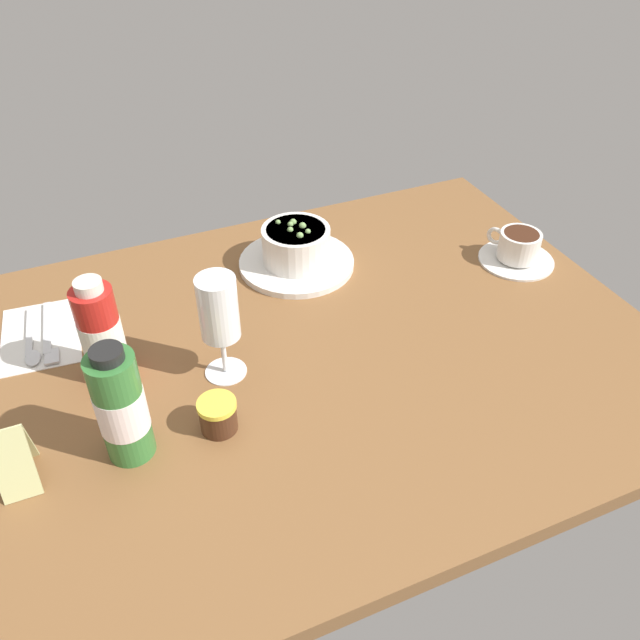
% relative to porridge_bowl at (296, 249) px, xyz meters
% --- Properties ---
extents(ground_plane, '(1.10, 0.84, 0.03)m').
position_rel_porridge_bowl_xyz_m(ground_plane, '(0.06, 0.23, -0.05)').
color(ground_plane, brown).
extents(porridge_bowl, '(0.22, 0.22, 0.09)m').
position_rel_porridge_bowl_xyz_m(porridge_bowl, '(0.00, 0.00, 0.00)').
color(porridge_bowl, silver).
rests_on(porridge_bowl, ground_plane).
extents(cutlery_setting, '(0.14, 0.19, 0.01)m').
position_rel_porridge_bowl_xyz_m(cutlery_setting, '(0.47, 0.03, -0.03)').
color(cutlery_setting, silver).
rests_on(cutlery_setting, ground_plane).
extents(coffee_cup, '(0.14, 0.14, 0.06)m').
position_rel_porridge_bowl_xyz_m(coffee_cup, '(-0.39, 0.15, -0.01)').
color(coffee_cup, silver).
rests_on(coffee_cup, ground_plane).
extents(wine_glass, '(0.06, 0.06, 0.18)m').
position_rel_porridge_bowl_xyz_m(wine_glass, '(0.21, 0.23, 0.08)').
color(wine_glass, white).
rests_on(wine_glass, ground_plane).
extents(jam_jar, '(0.05, 0.05, 0.05)m').
position_rel_porridge_bowl_xyz_m(jam_jar, '(0.25, 0.34, -0.01)').
color(jam_jar, '#412415').
rests_on(jam_jar, ground_plane).
extents(sauce_bottle_green, '(0.06, 0.06, 0.18)m').
position_rel_porridge_bowl_xyz_m(sauce_bottle_green, '(0.37, 0.33, 0.05)').
color(sauce_bottle_green, '#337233').
rests_on(sauce_bottle_green, ground_plane).
extents(sauce_bottle_red, '(0.06, 0.06, 0.18)m').
position_rel_porridge_bowl_xyz_m(sauce_bottle_red, '(0.37, 0.17, 0.04)').
color(sauce_bottle_red, '#B21E19').
rests_on(sauce_bottle_red, ground_plane).
extents(menu_card, '(0.05, 0.07, 0.09)m').
position_rel_porridge_bowl_xyz_m(menu_card, '(0.51, 0.32, 0.01)').
color(menu_card, tan).
rests_on(menu_card, ground_plane).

